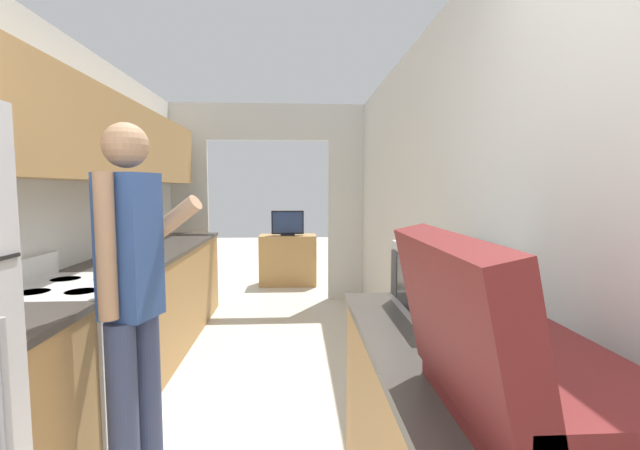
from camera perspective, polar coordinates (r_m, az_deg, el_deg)
wall_left at (r=3.13m, az=-32.31°, el=4.62°), size 0.38×7.42×2.50m
wall_right at (r=2.51m, az=17.56°, el=0.07°), size 0.06×7.42×2.50m
wall_far_with_doorway at (r=5.49m, az=-6.88°, el=4.70°), size 2.82×0.06×2.50m
counter_left at (r=3.90m, az=-22.34°, el=-10.19°), size 0.62×3.78×0.91m
range_oven at (r=2.91m, az=-29.69°, el=-15.60°), size 0.66×0.72×1.05m
person at (r=2.15m, az=-23.82°, el=-9.25°), size 0.55×0.45×1.74m
suitcase at (r=1.11m, az=24.25°, el=-16.81°), size 0.47×0.61×0.44m
microwave at (r=1.92m, az=16.72°, el=-7.16°), size 0.39×0.52×0.29m
tv_cabinet at (r=6.44m, az=-4.30°, el=-4.66°), size 0.84×0.42×0.75m
television at (r=6.33m, az=-4.34°, el=0.23°), size 0.48×0.16×0.37m
knife at (r=3.33m, az=-24.56°, el=-4.71°), size 0.15×0.30×0.02m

